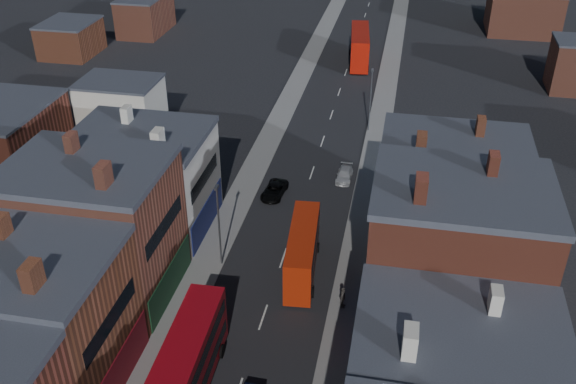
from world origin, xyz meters
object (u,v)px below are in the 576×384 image
at_px(bus_1, 302,251).
at_px(ped_3, 343,297).
at_px(bus_0, 187,365).
at_px(ped_1, 169,356).
at_px(car_3, 344,175).
at_px(bus_2, 360,46).
at_px(car_2, 274,190).

bearing_deg(bus_1, ped_3, -49.24).
bearing_deg(bus_0, ped_1, 134.50).
bearing_deg(car_3, bus_2, 94.26).
height_order(bus_2, ped_1, bus_2).
bearing_deg(bus_2, car_3, -92.59).
relative_size(bus_0, car_3, 2.93).
xyz_separation_m(bus_0, bus_1, (5.33, 14.73, -0.35)).
distance_m(bus_0, ped_3, 14.36).
bearing_deg(bus_0, bus_2, 84.54).
height_order(bus_0, bus_1, bus_0).
xyz_separation_m(bus_0, ped_1, (-2.25, 2.18, -1.77)).
bearing_deg(bus_0, ped_3, 47.63).
height_order(bus_0, bus_2, bus_2).
xyz_separation_m(bus_1, bus_2, (-0.55, 54.25, 0.47)).
xyz_separation_m(bus_0, ped_3, (9.34, 10.79, -1.56)).
bearing_deg(ped_3, bus_1, 47.70).
height_order(bus_1, ped_1, bus_1).
bearing_deg(bus_0, bus_1, 68.61).
relative_size(car_3, ped_1, 2.55).
bearing_deg(ped_3, car_3, 8.56).
distance_m(car_2, ped_3, 18.56).
bearing_deg(bus_0, car_3, 76.11).
height_order(bus_1, bus_2, bus_2).
bearing_deg(car_2, bus_2, 88.85).
height_order(bus_2, car_2, bus_2).
distance_m(bus_0, ped_1, 3.60).
xyz_separation_m(bus_0, bus_2, (4.78, 68.97, 0.12)).
bearing_deg(car_3, car_2, -143.75).
xyz_separation_m(bus_1, ped_1, (-7.58, -12.55, -1.42)).
bearing_deg(car_2, ped_3, -55.28).
bearing_deg(ped_3, bus_2, 6.61).
bearing_deg(bus_1, bus_2, 85.78).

